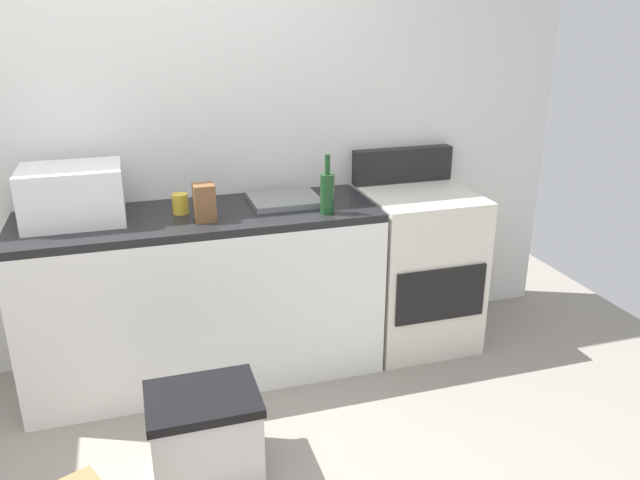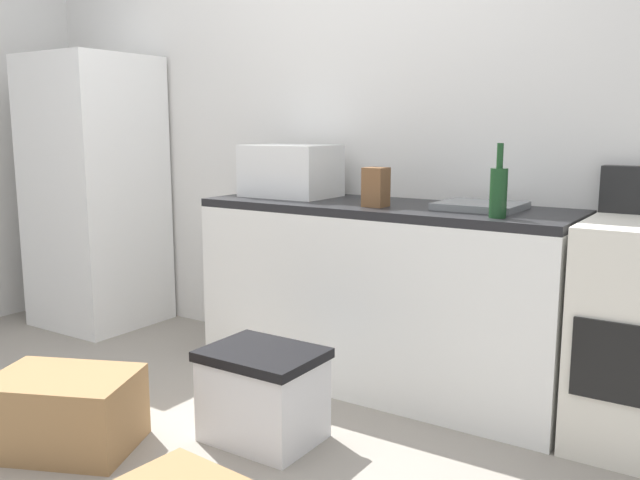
{
  "view_description": "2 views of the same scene",
  "coord_description": "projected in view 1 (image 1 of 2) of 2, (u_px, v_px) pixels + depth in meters",
  "views": [
    {
      "loc": [
        0.0,
        -1.84,
        1.87
      ],
      "look_at": [
        0.81,
        0.78,
        0.85
      ],
      "focal_mm": 35.34,
      "sensor_mm": 36.0,
      "label": 1
    },
    {
      "loc": [
        1.78,
        -1.62,
        1.26
      ],
      "look_at": [
        0.33,
        0.59,
        0.81
      ],
      "focal_mm": 37.49,
      "sensor_mm": 36.0,
      "label": 2
    }
  ],
  "objects": [
    {
      "name": "coffee_mug",
      "position": [
        180.0,
        204.0,
        3.12
      ],
      "size": [
        0.08,
        0.08,
        0.1
      ],
      "primitive_type": "cylinder",
      "color": "gold",
      "rests_on": "kitchen_counter"
    },
    {
      "name": "knife_block",
      "position": [
        204.0,
        203.0,
        3.01
      ],
      "size": [
        0.1,
        0.1,
        0.18
      ],
      "primitive_type": "cube",
      "color": "brown",
      "rests_on": "kitchen_counter"
    },
    {
      "name": "microwave",
      "position": [
        72.0,
        195.0,
        2.97
      ],
      "size": [
        0.46,
        0.34,
        0.27
      ],
      "primitive_type": "cube",
      "color": "white",
      "rests_on": "kitchen_counter"
    },
    {
      "name": "wine_bottle",
      "position": [
        327.0,
        192.0,
        3.1
      ],
      "size": [
        0.07,
        0.07,
        0.3
      ],
      "color": "#193F1E",
      "rests_on": "kitchen_counter"
    },
    {
      "name": "stove_oven",
      "position": [
        416.0,
        266.0,
        3.63
      ],
      "size": [
        0.6,
        0.61,
        1.1
      ],
      "color": "silver",
      "rests_on": "ground_plane"
    },
    {
      "name": "wall_back",
      "position": [
        126.0,
        125.0,
        3.23
      ],
      "size": [
        5.0,
        0.1,
        2.6
      ],
      "primitive_type": "cube",
      "color": "silver",
      "rests_on": "ground_plane"
    },
    {
      "name": "storage_bin",
      "position": [
        204.0,
        433.0,
        2.64
      ],
      "size": [
        0.46,
        0.36,
        0.38
      ],
      "color": "silver",
      "rests_on": "ground_plane"
    },
    {
      "name": "sink_basin",
      "position": [
        284.0,
        200.0,
        3.31
      ],
      "size": [
        0.36,
        0.32,
        0.03
      ],
      "primitive_type": "cube",
      "color": "slate",
      "rests_on": "kitchen_counter"
    },
    {
      "name": "kitchen_counter",
      "position": [
        204.0,
        295.0,
        3.3
      ],
      "size": [
        1.8,
        0.6,
        0.9
      ],
      "color": "white",
      "rests_on": "ground_plane"
    }
  ]
}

